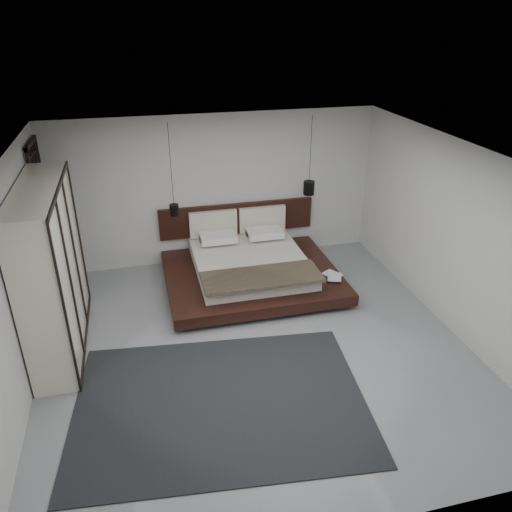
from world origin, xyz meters
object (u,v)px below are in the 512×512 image
object	(u,v)px
pendant_left	(174,209)
pendant_right	(309,188)
lattice_screen	(46,220)
bed	(250,267)
wardrobe	(52,270)
rug	(221,402)

from	to	relation	value
pendant_left	pendant_right	size ratio (longest dim) A/B	1.12
lattice_screen	bed	size ratio (longest dim) A/B	0.88
wardrobe	rug	world-z (taller)	wardrobe
pendant_right	rug	xyz separation A→B (m)	(-2.29, -3.41, -1.50)
lattice_screen	pendant_left	bearing A→B (deg)	-1.73
wardrobe	pendant_left	bearing A→B (deg)	40.77
lattice_screen	pendant_right	xyz separation A→B (m)	(4.54, -0.06, 0.21)
wardrobe	lattice_screen	bearing A→B (deg)	98.66
pendant_left	pendant_right	bearing A→B (deg)	-0.00
bed	wardrobe	bearing A→B (deg)	-160.20
bed	pendant_right	size ratio (longest dim) A/B	2.10
lattice_screen	bed	bearing A→B (deg)	-9.41
bed	pendant_right	bearing A→B (deg)	21.71
lattice_screen	rug	distance (m)	4.33
bed	wardrobe	world-z (taller)	wardrobe
bed	wardrobe	distance (m)	3.38
lattice_screen	pendant_right	size ratio (longest dim) A/B	1.84
bed	pendant_right	distance (m)	1.79
pendant_right	wardrobe	bearing A→B (deg)	-159.65
bed	pendant_left	size ratio (longest dim) A/B	1.87
lattice_screen	pendant_left	size ratio (longest dim) A/B	1.64
lattice_screen	pendant_right	distance (m)	4.54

